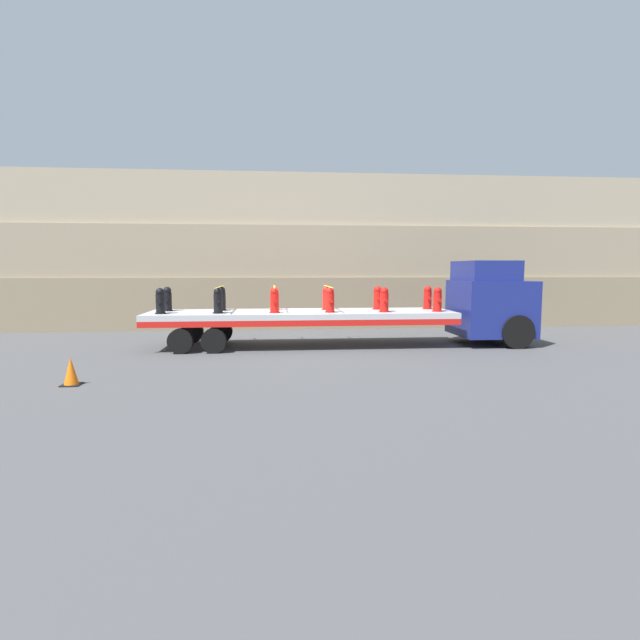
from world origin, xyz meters
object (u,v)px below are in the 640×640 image
fire_hydrant_black_near_1 (218,301)px  fire_hydrant_red_far_2 (275,299)px  fire_hydrant_black_far_0 (167,299)px  fire_hydrant_red_far_5 (428,298)px  fire_hydrant_red_far_3 (326,298)px  fire_hydrant_red_far_4 (377,298)px  flatbed_trailer (289,317)px  fire_hydrant_red_near_4 (384,300)px  fire_hydrant_red_near_5 (437,300)px  traffic_cone (71,372)px  fire_hydrant_red_near_3 (330,300)px  truck_cab (492,302)px  fire_hydrant_red_near_2 (275,301)px  fire_hydrant_black_near_0 (160,301)px  fire_hydrant_black_far_1 (221,299)px

fire_hydrant_black_near_1 → fire_hydrant_red_far_2: size_ratio=1.00×
fire_hydrant_black_far_0 → fire_hydrant_red_far_5: same height
fire_hydrant_black_far_0 → fire_hydrant_red_far_3: same height
fire_hydrant_red_far_4 → flatbed_trailer: bearing=-170.2°
fire_hydrant_red_near_4 → fire_hydrant_red_near_5: size_ratio=1.00×
fire_hydrant_red_near_5 → traffic_cone: 11.59m
fire_hydrant_red_near_3 → flatbed_trailer: bearing=157.7°
fire_hydrant_red_far_5 → fire_hydrant_red_near_5: bearing=-90.0°
truck_cab → fire_hydrant_red_far_5: truck_cab is taller
fire_hydrant_red_near_2 → fire_hydrant_red_near_5: same height
fire_hydrant_black_near_0 → fire_hydrant_red_near_5: 9.41m
fire_hydrant_black_near_0 → fire_hydrant_red_far_4: 7.61m
fire_hydrant_red_near_3 → fire_hydrant_red_near_5: (3.77, 0.00, 0.00)m
fire_hydrant_black_far_1 → fire_hydrant_red_far_2: size_ratio=1.00×
fire_hydrant_black_far_1 → fire_hydrant_red_near_5: (7.53, -1.12, 0.00)m
fire_hydrant_black_near_0 → fire_hydrant_red_near_2: size_ratio=1.00×
flatbed_trailer → fire_hydrant_black_far_0: (-4.28, 0.56, 0.61)m
fire_hydrant_red_near_2 → fire_hydrant_red_far_2: size_ratio=1.00×
flatbed_trailer → fire_hydrant_red_far_5: size_ratio=12.41×
flatbed_trailer → fire_hydrant_red_far_2: 0.98m
fire_hydrant_red_far_2 → fire_hydrant_black_near_1: bearing=-149.2°
fire_hydrant_red_far_4 → fire_hydrant_red_far_5: bearing=0.0°
flatbed_trailer → fire_hydrant_red_near_3: 1.60m
fire_hydrant_black_near_1 → fire_hydrant_black_far_1: same height
fire_hydrant_red_far_2 → fire_hydrant_red_far_5: bearing=0.0°
flatbed_trailer → fire_hydrant_black_far_1: size_ratio=12.41×
fire_hydrant_red_far_2 → fire_hydrant_red_far_5: same height
fire_hydrant_black_far_1 → fire_hydrant_red_far_2: bearing=0.0°
fire_hydrant_black_near_0 → fire_hydrant_black_far_0: (0.00, 1.12, 0.00)m
fire_hydrant_black_near_0 → fire_hydrant_red_far_3: size_ratio=1.00×
flatbed_trailer → fire_hydrant_red_near_4: bearing=-9.8°
truck_cab → fire_hydrant_black_near_0: truck_cab is taller
fire_hydrant_black_far_1 → fire_hydrant_red_near_4: (5.65, -1.12, 0.00)m
fire_hydrant_black_far_1 → fire_hydrant_red_near_4: bearing=-11.3°
fire_hydrant_red_near_4 → fire_hydrant_red_near_5: (1.88, 0.00, 0.00)m
fire_hydrant_red_far_2 → fire_hydrant_red_far_3: size_ratio=1.00×
fire_hydrant_red_far_3 → fire_hydrant_red_near_4: (1.88, -1.12, 0.00)m
flatbed_trailer → fire_hydrant_red_far_5: 5.20m
fire_hydrant_black_far_1 → fire_hydrant_red_far_5: bearing=0.0°
fire_hydrant_red_near_2 → fire_hydrant_red_near_5: 5.65m
flatbed_trailer → fire_hydrant_red_near_3: bearing=-22.3°
fire_hydrant_red_far_4 → truck_cab: bearing=-7.7°
fire_hydrant_black_far_0 → fire_hydrant_red_far_4: 7.53m
fire_hydrant_red_far_4 → fire_hydrant_red_near_5: same height
flatbed_trailer → fire_hydrant_red_far_3: 1.60m
fire_hydrant_red_near_4 → fire_hydrant_red_far_5: same height
fire_hydrant_red_near_3 → fire_hydrant_red_far_5: size_ratio=1.00×
fire_hydrant_red_far_4 → traffic_cone: 10.52m
fire_hydrant_black_far_1 → fire_hydrant_red_near_2: size_ratio=1.00×
flatbed_trailer → fire_hydrant_black_near_0: size_ratio=12.41×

